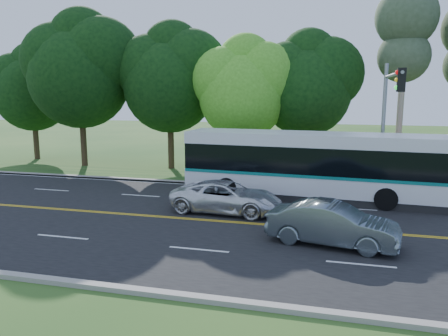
% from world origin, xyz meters
% --- Properties ---
extents(ground, '(120.00, 120.00, 0.00)m').
position_xyz_m(ground, '(0.00, 0.00, 0.00)').
color(ground, '#1D4617').
rests_on(ground, ground).
extents(road, '(60.00, 14.00, 0.02)m').
position_xyz_m(road, '(0.00, 0.00, 0.01)').
color(road, black).
rests_on(road, ground).
extents(curb_north, '(60.00, 0.30, 0.15)m').
position_xyz_m(curb_north, '(0.00, 7.15, 0.07)').
color(curb_north, gray).
rests_on(curb_north, ground).
extents(curb_south, '(60.00, 0.30, 0.15)m').
position_xyz_m(curb_south, '(0.00, -7.15, 0.07)').
color(curb_south, gray).
rests_on(curb_south, ground).
extents(grass_verge, '(60.00, 4.00, 0.10)m').
position_xyz_m(grass_verge, '(0.00, 9.00, 0.05)').
color(grass_verge, '#1D4617').
rests_on(grass_verge, ground).
extents(lane_markings, '(57.60, 13.82, 0.00)m').
position_xyz_m(lane_markings, '(-0.09, 0.00, 0.02)').
color(lane_markings, gold).
rests_on(lane_markings, road).
extents(tree_row, '(44.70, 9.10, 13.84)m').
position_xyz_m(tree_row, '(-5.15, 12.13, 6.73)').
color(tree_row, '#2F2315').
rests_on(tree_row, ground).
extents(bougainvillea_hedge, '(9.50, 2.25, 1.50)m').
position_xyz_m(bougainvillea_hedge, '(7.18, 8.15, 0.72)').
color(bougainvillea_hedge, maroon).
rests_on(bougainvillea_hedge, ground).
extents(traffic_signal, '(0.42, 6.10, 7.00)m').
position_xyz_m(traffic_signal, '(6.49, 5.40, 4.67)').
color(traffic_signal, gray).
rests_on(traffic_signal, ground).
extents(transit_bus, '(13.23, 3.70, 3.42)m').
position_xyz_m(transit_bus, '(2.88, 5.17, 1.71)').
color(transit_bus, white).
rests_on(transit_bus, road).
extents(sedan, '(4.92, 2.50, 1.55)m').
position_xyz_m(sedan, '(4.07, -1.80, 0.79)').
color(sedan, slate).
rests_on(sedan, road).
extents(suv, '(5.23, 2.64, 1.42)m').
position_xyz_m(suv, '(-0.74, 1.53, 0.73)').
color(suv, white).
rests_on(suv, road).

